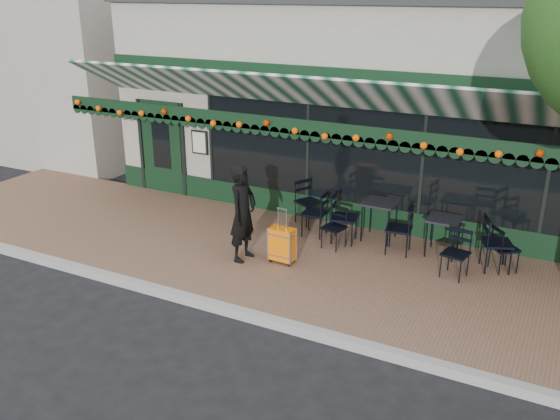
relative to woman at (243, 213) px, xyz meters
The scene contains 17 objects.
ground 2.17m from the woman, 53.20° to the right, with size 80.00×80.00×0.00m, color black.
sidewalk 1.57m from the woman, 22.55° to the left, with size 18.00×4.00×0.15m, color brown.
curb 2.19m from the woman, 54.59° to the right, with size 18.00×0.16×0.15m, color #9E9E99.
restaurant_building 6.53m from the woman, 79.74° to the left, with size 12.00×9.60×4.50m.
neighbor_building_left 13.58m from the woman, 151.37° to the left, with size 12.00×8.00×4.80m, color #ABA297.
woman is the anchor object (origin of this frame).
suitcase 0.90m from the woman, 14.53° to the left, with size 0.46×0.26×1.03m.
cafe_table_a 3.66m from the woman, 30.03° to the left, with size 0.59×0.59×0.72m.
cafe_table_b 2.76m from the woman, 46.38° to the left, with size 0.63×0.63×0.78m.
chair_a_left 2.90m from the woman, 32.49° to the left, with size 0.47×0.47×0.94m, color black, non-canonical shape.
chair_a_right 4.46m from the woman, 21.36° to the left, with size 0.49×0.49×0.99m, color black, non-canonical shape.
chair_a_front 3.73m from the woman, 15.85° to the left, with size 0.42×0.42×0.84m, color black, non-canonical shape.
chair_a_extra 4.60m from the woman, 21.11° to the left, with size 0.41×0.41×0.82m, color black, non-canonical shape.
chair_b_left 1.80m from the woman, 66.87° to the left, with size 0.46×0.46×0.92m, color black, non-canonical shape.
chair_b_right 2.09m from the woman, 49.40° to the left, with size 0.49×0.49×0.97m, color black, non-canonical shape.
chair_b_front 1.82m from the woman, 43.67° to the left, with size 0.40×0.40×0.80m, color black, non-canonical shape.
chair_solo 2.19m from the woman, 81.60° to the left, with size 0.46×0.46×0.92m, color black, non-canonical shape.
Camera 1 is at (3.93, -6.92, 4.78)m, focal length 38.00 mm.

